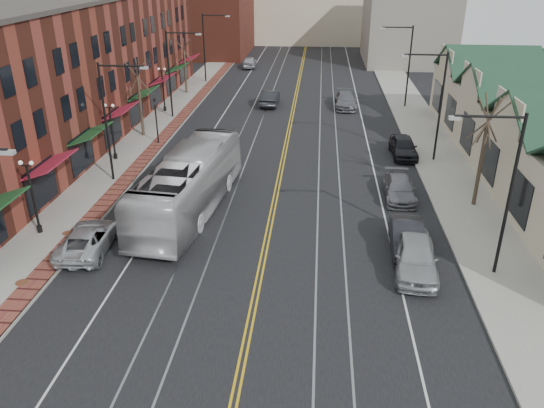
% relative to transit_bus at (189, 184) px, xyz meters
% --- Properties ---
extents(ground, '(160.00, 160.00, 0.00)m').
position_rel_transit_bus_xyz_m(ground, '(5.00, -11.69, -1.83)').
color(ground, black).
rests_on(ground, ground).
extents(sidewalk_left, '(4.00, 120.00, 0.15)m').
position_rel_transit_bus_xyz_m(sidewalk_left, '(-7.00, 8.31, -1.76)').
color(sidewalk_left, gray).
rests_on(sidewalk_left, ground).
extents(sidewalk_right, '(4.00, 120.00, 0.15)m').
position_rel_transit_bus_xyz_m(sidewalk_right, '(17.00, 8.31, -1.76)').
color(sidewalk_right, gray).
rests_on(sidewalk_right, ground).
extents(building_left, '(10.00, 50.00, 11.00)m').
position_rel_transit_bus_xyz_m(building_left, '(-14.00, 15.31, 3.67)').
color(building_left, maroon).
rests_on(building_left, ground).
extents(building_right, '(8.00, 36.00, 4.60)m').
position_rel_transit_bus_xyz_m(building_right, '(23.00, 8.31, 0.47)').
color(building_right, '#C0B194').
rests_on(building_right, ground).
extents(backdrop_left, '(14.00, 18.00, 14.00)m').
position_rel_transit_bus_xyz_m(backdrop_left, '(-11.00, 58.31, 5.17)').
color(backdrop_left, maroon).
rests_on(backdrop_left, ground).
extents(backdrop_mid, '(22.00, 14.00, 9.00)m').
position_rel_transit_bus_xyz_m(backdrop_mid, '(5.00, 73.31, 2.67)').
color(backdrop_mid, '#C0B194').
rests_on(backdrop_mid, ground).
extents(backdrop_right, '(12.00, 16.00, 11.00)m').
position_rel_transit_bus_xyz_m(backdrop_right, '(20.00, 53.31, 3.67)').
color(backdrop_right, slate).
rests_on(backdrop_right, ground).
extents(streetlight_l_1, '(3.33, 0.25, 8.00)m').
position_rel_transit_bus_xyz_m(streetlight_l_1, '(-6.05, 4.31, 3.19)').
color(streetlight_l_1, black).
rests_on(streetlight_l_1, sidewalk_left).
extents(streetlight_l_2, '(3.33, 0.25, 8.00)m').
position_rel_transit_bus_xyz_m(streetlight_l_2, '(-6.05, 20.31, 3.19)').
color(streetlight_l_2, black).
rests_on(streetlight_l_2, sidewalk_left).
extents(streetlight_l_3, '(3.33, 0.25, 8.00)m').
position_rel_transit_bus_xyz_m(streetlight_l_3, '(-6.05, 36.31, 3.19)').
color(streetlight_l_3, black).
rests_on(streetlight_l_3, sidewalk_left).
extents(streetlight_r_0, '(3.33, 0.25, 8.00)m').
position_rel_transit_bus_xyz_m(streetlight_r_0, '(16.05, -5.69, 3.19)').
color(streetlight_r_0, black).
rests_on(streetlight_r_0, sidewalk_right).
extents(streetlight_r_1, '(3.33, 0.25, 8.00)m').
position_rel_transit_bus_xyz_m(streetlight_r_1, '(16.05, 10.31, 3.19)').
color(streetlight_r_1, black).
rests_on(streetlight_r_1, sidewalk_right).
extents(streetlight_r_2, '(3.33, 0.25, 8.00)m').
position_rel_transit_bus_xyz_m(streetlight_r_2, '(16.05, 26.31, 3.19)').
color(streetlight_r_2, black).
rests_on(streetlight_r_2, sidewalk_right).
extents(lamppost_l_1, '(0.84, 0.28, 4.27)m').
position_rel_transit_bus_xyz_m(lamppost_l_1, '(-7.80, -3.69, 0.37)').
color(lamppost_l_1, black).
rests_on(lamppost_l_1, sidewalk_left).
extents(lamppost_l_2, '(0.84, 0.28, 4.27)m').
position_rel_transit_bus_xyz_m(lamppost_l_2, '(-7.80, 8.31, 0.37)').
color(lamppost_l_2, black).
rests_on(lamppost_l_2, sidewalk_left).
extents(lamppost_l_3, '(0.84, 0.28, 4.27)m').
position_rel_transit_bus_xyz_m(lamppost_l_3, '(-7.80, 22.31, 0.37)').
color(lamppost_l_3, black).
rests_on(lamppost_l_3, sidewalk_left).
extents(tree_left_near, '(1.78, 1.37, 6.48)m').
position_rel_transit_bus_xyz_m(tree_left_near, '(-7.50, 14.31, 1.68)').
color(tree_left_near, '#382B21').
rests_on(tree_left_near, sidewalk_left).
extents(tree_left_far, '(1.66, 1.28, 6.02)m').
position_rel_transit_bus_xyz_m(tree_left_far, '(-7.50, 30.31, 1.44)').
color(tree_left_far, '#382B21').
rests_on(tree_left_far, sidewalk_left).
extents(tree_right_mid, '(1.90, 1.46, 6.93)m').
position_rel_transit_bus_xyz_m(tree_right_mid, '(17.50, 2.31, 1.92)').
color(tree_right_mid, '#382B21').
rests_on(tree_right_mid, sidewalk_right).
extents(manhole_mid, '(0.60, 0.60, 0.02)m').
position_rel_transit_bus_xyz_m(manhole_mid, '(-6.20, -8.69, -1.68)').
color(manhole_mid, '#592D19').
rests_on(manhole_mid, sidewalk_left).
extents(manhole_far, '(0.60, 0.60, 0.02)m').
position_rel_transit_bus_xyz_m(manhole_far, '(-6.20, -3.69, -1.68)').
color(manhole_far, '#592D19').
rests_on(manhole_far, sidewalk_left).
extents(traffic_signal, '(0.18, 0.15, 3.80)m').
position_rel_transit_bus_xyz_m(traffic_signal, '(-5.60, 12.31, 0.51)').
color(traffic_signal, black).
rests_on(traffic_signal, sidewalk_left).
extents(transit_bus, '(4.47, 13.42, 3.67)m').
position_rel_transit_bus_xyz_m(transit_bus, '(0.00, 0.00, 0.00)').
color(transit_bus, silver).
rests_on(transit_bus, ground).
extents(parked_suv, '(2.67, 5.19, 1.40)m').
position_rel_transit_bus_xyz_m(parked_suv, '(-4.30, -5.19, -1.13)').
color(parked_suv, silver).
rests_on(parked_suv, ground).
extents(parked_car_a, '(2.45, 5.20, 1.72)m').
position_rel_transit_bus_xyz_m(parked_car_a, '(12.61, -5.75, -0.97)').
color(parked_car_a, '#A1A5A8').
rests_on(parked_car_a, ground).
extents(parked_car_b, '(1.84, 4.76, 1.55)m').
position_rel_transit_bus_xyz_m(parked_car_b, '(12.50, -3.55, -1.06)').
color(parked_car_b, black).
rests_on(parked_car_b, ground).
extents(parked_car_c, '(1.97, 4.66, 1.34)m').
position_rel_transit_bus_xyz_m(parked_car_c, '(12.96, 3.14, -1.16)').
color(parked_car_c, slate).
rests_on(parked_car_c, ground).
extents(parked_car_d, '(1.98, 4.64, 1.56)m').
position_rel_transit_bus_xyz_m(parked_car_d, '(14.30, 11.26, -1.05)').
color(parked_car_d, black).
rests_on(parked_car_d, ground).
extents(distant_car_left, '(1.76, 4.85, 1.59)m').
position_rel_transit_bus_xyz_m(distant_car_left, '(2.47, 26.00, -1.04)').
color(distant_car_left, black).
rests_on(distant_car_left, ground).
extents(distant_car_right, '(2.17, 5.32, 1.54)m').
position_rel_transit_bus_xyz_m(distant_car_right, '(10.35, 25.75, -1.06)').
color(distant_car_right, slate).
rests_on(distant_car_right, ground).
extents(distant_car_far, '(2.14, 4.72, 1.57)m').
position_rel_transit_bus_xyz_m(distant_car_far, '(-2.32, 46.42, -1.05)').
color(distant_car_far, '#A8A9B0').
rests_on(distant_car_far, ground).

